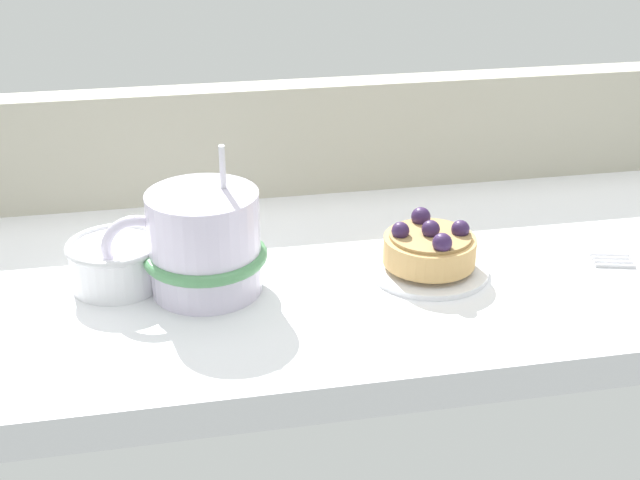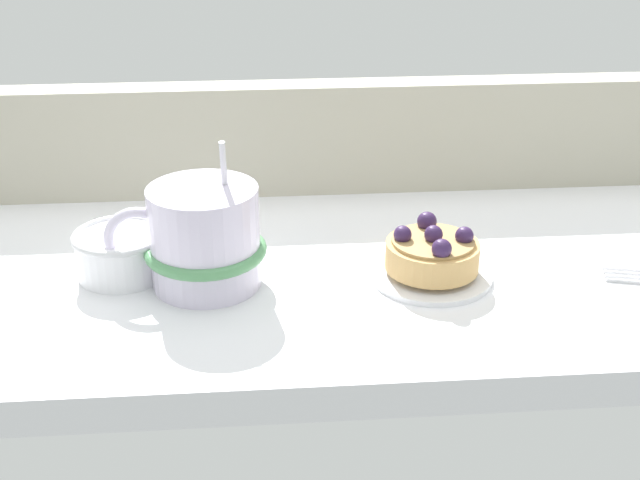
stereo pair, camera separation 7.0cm
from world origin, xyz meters
TOP-DOWN VIEW (x-y plane):
  - ground_plane at (0.00, 0.00)cm, footprint 87.92×38.23cm
  - window_rail_back at (0.00, 17.18)cm, footprint 86.16×3.86cm
  - dessert_plate at (4.24, -4.01)cm, footprint 10.37×10.37cm
  - raspberry_tart at (4.25, -4.00)cm, footprint 7.93×7.93cm
  - coffee_mug at (-14.92, -3.44)cm, footprint 13.33×10.17cm
  - sugar_bowl at (-22.05, -1.16)cm, footprint 8.03×8.03cm

SIDE VIEW (x-z plane):
  - ground_plane at x=0.00cm, z-range -2.98..0.00cm
  - dessert_plate at x=4.24cm, z-range -0.03..0.95cm
  - sugar_bowl at x=-22.05cm, z-range 0.13..4.12cm
  - raspberry_tart at x=4.25cm, z-range 0.51..4.44cm
  - coffee_mug at x=-14.92cm, z-range -2.04..10.39cm
  - window_rail_back at x=0.00cm, z-range 0.00..11.48cm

